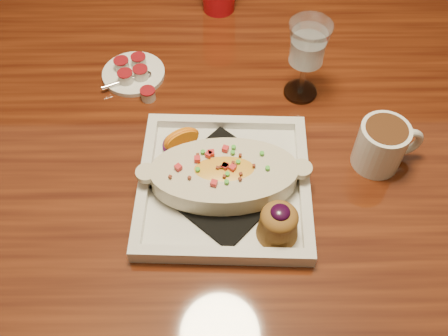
{
  "coord_description": "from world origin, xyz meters",
  "views": [
    {
      "loc": [
        0.01,
        -0.61,
        1.47
      ],
      "look_at": [
        0.01,
        -0.09,
        0.77
      ],
      "focal_mm": 40.0,
      "sensor_mm": 36.0,
      "label": 1
    }
  ],
  "objects_px": {
    "chair_far": "(217,29)",
    "plate": "(227,182)",
    "table": "(217,167)",
    "goblet": "(308,48)",
    "coffee_mug": "(383,144)",
    "saucer": "(132,72)"
  },
  "relations": [
    {
      "from": "chair_far",
      "to": "coffee_mug",
      "type": "bearing_deg",
      "value": 112.87
    },
    {
      "from": "plate",
      "to": "goblet",
      "type": "bearing_deg",
      "value": 59.97
    },
    {
      "from": "goblet",
      "to": "table",
      "type": "bearing_deg",
      "value": -146.4
    },
    {
      "from": "chair_far",
      "to": "plate",
      "type": "xyz_separation_m",
      "value": [
        0.02,
        -0.76,
        0.27
      ]
    },
    {
      "from": "goblet",
      "to": "coffee_mug",
      "type": "bearing_deg",
      "value": -55.38
    },
    {
      "from": "goblet",
      "to": "saucer",
      "type": "distance_m",
      "value": 0.36
    },
    {
      "from": "table",
      "to": "plate",
      "type": "height_order",
      "value": "plate"
    },
    {
      "from": "chair_far",
      "to": "plate",
      "type": "height_order",
      "value": "chair_far"
    },
    {
      "from": "table",
      "to": "saucer",
      "type": "relative_size",
      "value": 11.55
    },
    {
      "from": "saucer",
      "to": "coffee_mug",
      "type": "bearing_deg",
      "value": -26.06
    },
    {
      "from": "plate",
      "to": "goblet",
      "type": "xyz_separation_m",
      "value": [
        0.15,
        0.24,
        0.09
      ]
    },
    {
      "from": "table",
      "to": "plate",
      "type": "bearing_deg",
      "value": -81.03
    },
    {
      "from": "chair_far",
      "to": "goblet",
      "type": "xyz_separation_m",
      "value": [
        0.17,
        -0.52,
        0.36
      ]
    },
    {
      "from": "table",
      "to": "saucer",
      "type": "bearing_deg",
      "value": 136.33
    },
    {
      "from": "table",
      "to": "chair_far",
      "type": "distance_m",
      "value": 0.65
    },
    {
      "from": "table",
      "to": "plate",
      "type": "xyz_separation_m",
      "value": [
        0.02,
        -0.13,
        0.13
      ]
    },
    {
      "from": "plate",
      "to": "goblet",
      "type": "distance_m",
      "value": 0.3
    },
    {
      "from": "chair_far",
      "to": "saucer",
      "type": "distance_m",
      "value": 0.56
    },
    {
      "from": "plate",
      "to": "saucer",
      "type": "distance_m",
      "value": 0.35
    },
    {
      "from": "table",
      "to": "goblet",
      "type": "distance_m",
      "value": 0.3
    },
    {
      "from": "chair_far",
      "to": "saucer",
      "type": "height_order",
      "value": "chair_far"
    },
    {
      "from": "chair_far",
      "to": "goblet",
      "type": "bearing_deg",
      "value": 108.29
    }
  ]
}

